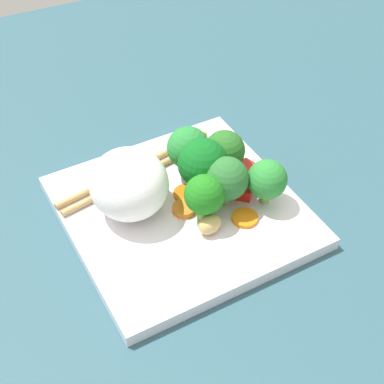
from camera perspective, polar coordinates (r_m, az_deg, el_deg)
name	(u,v)px	position (r cm, az deg, el deg)	size (l,w,h in cm)	color
ground_plane	(182,223)	(65.46, -1.01, -2.99)	(110.00, 110.00, 2.00)	#2E5460
square_plate	(181,212)	(64.21, -1.03, -1.93)	(24.13, 24.13, 1.48)	white
rice_mound	(129,184)	(61.42, -6.15, 0.78)	(8.35, 8.76, 7.15)	white
broccoli_floret_0	(267,180)	(62.52, 7.32, 1.19)	(4.33, 4.33, 5.52)	#7CB55D
broccoli_floret_1	(203,164)	(62.94, 1.05, 2.74)	(5.49, 5.49, 6.85)	#82BA5D
broccoli_floret_2	(226,179)	(61.51, 3.37, 1.25)	(4.73, 4.73, 6.23)	#74AB44
broccoli_floret_3	(188,148)	(64.89, -0.36, 4.27)	(4.80, 4.80, 6.44)	#63A74E
broccoli_floret_4	(224,151)	(65.12, 3.17, 3.96)	(4.61, 4.61, 6.09)	#60AA50
broccoli_floret_5	(204,196)	(60.07, 1.21, -0.36)	(4.24, 4.24, 5.73)	#6EA24D
carrot_slice_0	(245,218)	(62.49, 5.15, -2.52)	(2.83, 2.83, 0.42)	orange
carrot_slice_1	(186,194)	(64.84, -0.59, -0.17)	(2.80, 2.80, 0.42)	orange
carrot_slice_2	(180,210)	(62.91, -1.19, -1.76)	(2.53, 2.53, 0.64)	orange
pepper_chunk_0	(248,175)	(66.41, 5.46, 1.65)	(2.87, 3.02, 1.74)	red
pepper_chunk_1	(204,163)	(67.58, 1.17, 2.83)	(2.08, 2.12, 1.84)	red
pepper_chunk_2	(244,189)	(64.90, 5.08, 0.30)	(2.55, 1.90, 1.47)	red
chicken_piece_1	(210,224)	(60.58, 1.75, -3.16)	(2.72, 2.01, 1.95)	tan
chopstick_pair	(139,171)	(67.67, -5.18, 2.08)	(20.77, 6.45, 0.76)	tan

